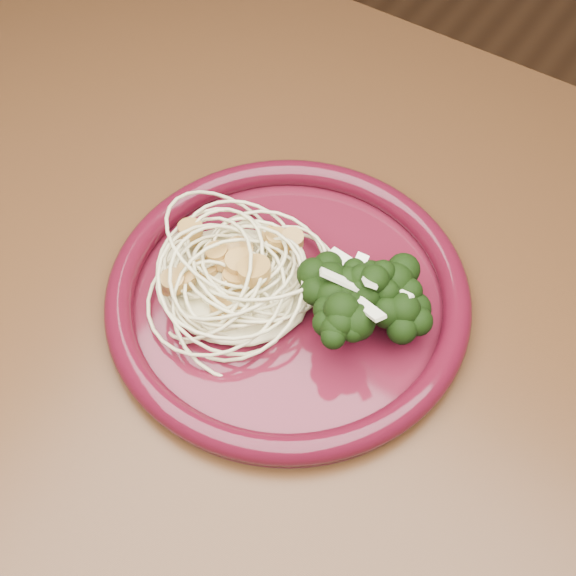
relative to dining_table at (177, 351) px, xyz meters
The scene contains 6 objects.
dining_table is the anchor object (origin of this frame).
dinner_plate 0.15m from the dining_table, 23.09° to the left, with size 0.35×0.35×0.02m.
spaghetti_pile 0.13m from the dining_table, 25.38° to the left, with size 0.12×0.11×0.03m, color beige.
scallop_cluster 0.16m from the dining_table, 25.38° to the left, with size 0.12×0.12×0.04m, color #BC8E44, non-canonical shape.
broccoli_pile 0.20m from the dining_table, 22.03° to the left, with size 0.09×0.15×0.05m, color black.
onion_garnish 0.22m from the dining_table, 22.03° to the left, with size 0.06×0.09×0.05m, color #F5F5CD, non-canonical shape.
Camera 1 is at (0.29, -0.25, 1.25)m, focal length 50.00 mm.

